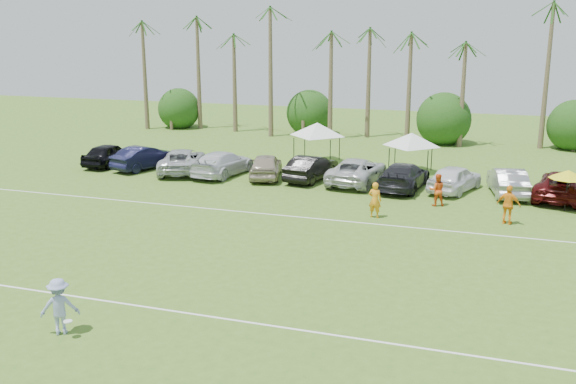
% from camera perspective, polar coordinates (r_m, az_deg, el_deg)
% --- Properties ---
extents(ground, '(120.00, 120.00, 0.00)m').
position_cam_1_polar(ground, '(20.90, -13.93, -12.27)').
color(ground, '#446A1F').
rests_on(ground, ground).
extents(field_lines, '(80.00, 12.10, 0.01)m').
position_cam_1_polar(field_lines, '(27.41, -5.05, -5.38)').
color(field_lines, white).
rests_on(field_lines, ground).
extents(palm_tree_0, '(2.40, 2.40, 8.90)m').
position_cam_1_polar(palm_tree_0, '(62.69, -13.08, 12.30)').
color(palm_tree_0, brown).
rests_on(palm_tree_0, ground).
extents(palm_tree_1, '(2.40, 2.40, 9.90)m').
position_cam_1_polar(palm_tree_1, '(60.25, -8.94, 13.26)').
color(palm_tree_1, brown).
rests_on(palm_tree_1, ground).
extents(palm_tree_2, '(2.40, 2.40, 10.90)m').
position_cam_1_polar(palm_tree_2, '(58.14, -4.44, 14.20)').
color(palm_tree_2, brown).
rests_on(palm_tree_2, ground).
extents(palm_tree_3, '(2.40, 2.40, 11.90)m').
position_cam_1_polar(palm_tree_3, '(56.73, -0.60, 15.10)').
color(palm_tree_3, brown).
rests_on(palm_tree_3, ground).
extents(palm_tree_4, '(2.40, 2.40, 8.90)m').
position_cam_1_polar(palm_tree_4, '(55.58, 3.41, 12.43)').
color(palm_tree_4, brown).
rests_on(palm_tree_4, ground).
extents(palm_tree_5, '(2.40, 2.40, 9.90)m').
position_cam_1_polar(palm_tree_5, '(54.66, 7.59, 13.22)').
color(palm_tree_5, brown).
rests_on(palm_tree_5, ground).
extents(palm_tree_6, '(2.40, 2.40, 10.90)m').
position_cam_1_polar(palm_tree_6, '(54.04, 11.91, 13.95)').
color(palm_tree_6, brown).
rests_on(palm_tree_6, ground).
extents(palm_tree_7, '(2.40, 2.40, 11.90)m').
position_cam_1_polar(palm_tree_7, '(53.72, 16.33, 14.60)').
color(palm_tree_7, brown).
rests_on(palm_tree_7, ground).
extents(palm_tree_8, '(2.40, 2.40, 8.90)m').
position_cam_1_polar(palm_tree_8, '(53.76, 21.57, 11.43)').
color(palm_tree_8, brown).
rests_on(palm_tree_8, ground).
extents(bush_tree_0, '(4.00, 4.00, 4.00)m').
position_cam_1_polar(bush_tree_0, '(62.49, -9.94, 7.21)').
color(bush_tree_0, brown).
rests_on(bush_tree_0, ground).
extents(bush_tree_1, '(4.00, 4.00, 4.00)m').
position_cam_1_polar(bush_tree_1, '(57.54, 1.65, 6.83)').
color(bush_tree_1, brown).
rests_on(bush_tree_1, ground).
extents(bush_tree_2, '(4.00, 4.00, 4.00)m').
position_cam_1_polar(bush_tree_2, '(55.33, 13.71, 6.14)').
color(bush_tree_2, brown).
rests_on(bush_tree_2, ground).
extents(bush_tree_3, '(4.00, 4.00, 4.00)m').
position_cam_1_polar(bush_tree_3, '(55.45, 24.08, 5.33)').
color(bush_tree_3, brown).
rests_on(bush_tree_3, ground).
extents(sideline_player_a, '(0.72, 0.52, 1.82)m').
position_cam_1_polar(sideline_player_a, '(32.38, 7.73, -0.71)').
color(sideline_player_a, orange).
rests_on(sideline_player_a, ground).
extents(sideline_player_b, '(1.01, 0.88, 1.75)m').
position_cam_1_polar(sideline_player_b, '(35.18, 13.10, 0.19)').
color(sideline_player_b, '#E55519').
rests_on(sideline_player_b, ground).
extents(sideline_player_c, '(1.22, 0.76, 1.94)m').
position_cam_1_polar(sideline_player_c, '(32.76, 19.02, -1.09)').
color(sideline_player_c, orange).
rests_on(sideline_player_c, ground).
extents(canopy_tent_left, '(4.08, 4.08, 3.30)m').
position_cam_1_polar(canopy_tent_left, '(45.52, 2.62, 6.18)').
color(canopy_tent_left, black).
rests_on(canopy_tent_left, ground).
extents(canopy_tent_right, '(3.83, 3.83, 3.11)m').
position_cam_1_polar(canopy_tent_right, '(42.77, 10.96, 5.19)').
color(canopy_tent_right, black).
rests_on(canopy_tent_right, ground).
extents(market_umbrella, '(1.96, 1.96, 2.18)m').
position_cam_1_polar(market_umbrella, '(36.05, 23.66, 1.45)').
color(market_umbrella, black).
rests_on(market_umbrella, ground).
extents(frisbee_player, '(1.35, 1.17, 1.81)m').
position_cam_1_polar(frisbee_player, '(21.25, -19.66, -9.56)').
color(frisbee_player, '#929DCF').
rests_on(frisbee_player, ground).
extents(parked_car_0, '(1.95, 4.65, 1.57)m').
position_cam_1_polar(parked_car_0, '(46.29, -15.61, 3.24)').
color(parked_car_0, black).
rests_on(parked_car_0, ground).
extents(parked_car_1, '(2.99, 5.05, 1.57)m').
position_cam_1_polar(parked_car_1, '(44.56, -12.63, 3.01)').
color(parked_car_1, black).
rests_on(parked_car_1, ground).
extents(parked_car_2, '(4.32, 6.20, 1.57)m').
position_cam_1_polar(parked_car_2, '(43.02, -9.38, 2.77)').
color(parked_car_2, '#B3B4B8').
rests_on(parked_car_2, ground).
extents(parked_car_3, '(2.87, 5.65, 1.57)m').
position_cam_1_polar(parked_car_3, '(41.78, -5.81, 2.55)').
color(parked_car_3, silver).
rests_on(parked_car_3, ground).
extents(parked_car_4, '(2.99, 4.94, 1.57)m').
position_cam_1_polar(parked_car_4, '(40.82, -1.98, 2.34)').
color(parked_car_4, '#A0927C').
rests_on(parked_car_4, ground).
extents(parked_car_5, '(2.46, 4.99, 1.57)m').
position_cam_1_polar(parked_car_5, '(40.23, 2.09, 2.16)').
color(parked_car_5, black).
rests_on(parked_car_5, ground).
extents(parked_car_6, '(3.11, 5.87, 1.57)m').
position_cam_1_polar(parked_car_6, '(39.55, 6.17, 1.88)').
color(parked_car_6, silver).
rests_on(parked_car_6, ground).
extents(parked_car_7, '(2.78, 5.63, 1.57)m').
position_cam_1_polar(parked_car_7, '(38.55, 10.25, 1.41)').
color(parked_car_7, black).
rests_on(parked_car_7, ground).
extents(parked_car_8, '(3.24, 4.97, 1.57)m').
position_cam_1_polar(parked_car_8, '(38.62, 14.61, 1.20)').
color(parked_car_8, white).
rests_on(parked_car_8, ground).
extents(parked_car_9, '(2.46, 4.99, 1.57)m').
position_cam_1_polar(parked_car_9, '(38.63, 18.94, 0.89)').
color(parked_car_9, gray).
rests_on(parked_car_9, ground).
extents(parked_car_10, '(3.64, 6.05, 1.57)m').
position_cam_1_polar(parked_car_10, '(38.75, 23.25, 0.54)').
color(parked_car_10, '#450B0C').
rests_on(parked_car_10, ground).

